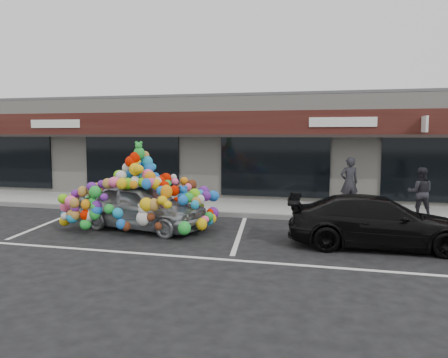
% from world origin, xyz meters
% --- Properties ---
extents(ground, '(90.00, 90.00, 0.00)m').
position_xyz_m(ground, '(0.00, 0.00, 0.00)').
color(ground, black).
rests_on(ground, ground).
extents(shop_building, '(24.00, 7.20, 4.31)m').
position_xyz_m(shop_building, '(0.00, 8.44, 2.16)').
color(shop_building, beige).
rests_on(shop_building, ground).
extents(sidewalk, '(26.00, 3.00, 0.15)m').
position_xyz_m(sidewalk, '(0.00, 4.00, 0.07)').
color(sidewalk, gray).
rests_on(sidewalk, ground).
extents(kerb, '(26.00, 0.18, 0.16)m').
position_xyz_m(kerb, '(0.00, 2.50, 0.07)').
color(kerb, slate).
rests_on(kerb, ground).
extents(parking_stripe_left, '(0.73, 4.37, 0.01)m').
position_xyz_m(parking_stripe_left, '(-3.20, 0.20, 0.00)').
color(parking_stripe_left, silver).
rests_on(parking_stripe_left, ground).
extents(parking_stripe_mid, '(0.73, 4.37, 0.01)m').
position_xyz_m(parking_stripe_mid, '(2.80, 0.20, 0.00)').
color(parking_stripe_mid, silver).
rests_on(parking_stripe_mid, ground).
extents(lane_line, '(14.00, 0.12, 0.01)m').
position_xyz_m(lane_line, '(2.00, -2.30, 0.00)').
color(lane_line, silver).
rests_on(lane_line, ground).
extents(toy_car, '(2.84, 4.44, 2.42)m').
position_xyz_m(toy_car, '(-0.06, 0.09, 0.82)').
color(toy_car, '#A8AEB3').
rests_on(toy_car, ground).
extents(black_sedan, '(1.94, 4.36, 1.24)m').
position_xyz_m(black_sedan, '(6.32, -0.33, 0.62)').
color(black_sedan, black).
rests_on(black_sedan, ground).
extents(pedestrian_a, '(0.76, 0.63, 1.78)m').
position_xyz_m(pedestrian_a, '(5.77, 4.36, 1.04)').
color(pedestrian_a, black).
rests_on(pedestrian_a, sidewalk).
extents(pedestrian_b, '(0.79, 0.64, 1.55)m').
position_xyz_m(pedestrian_b, '(7.86, 3.19, 0.92)').
color(pedestrian_b, black).
rests_on(pedestrian_b, sidewalk).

